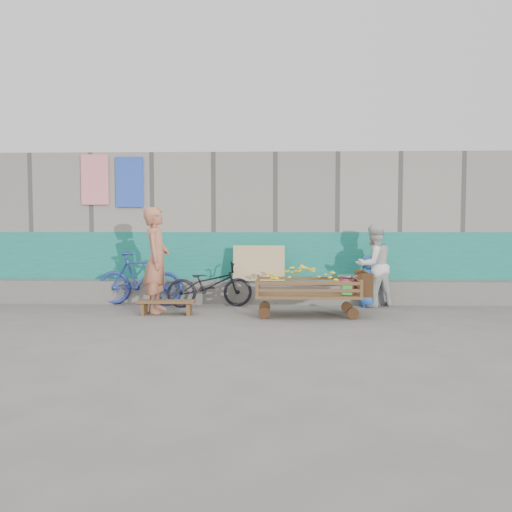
{
  "coord_description": "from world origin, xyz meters",
  "views": [
    {
      "loc": [
        0.52,
        -7.41,
        1.5
      ],
      "look_at": [
        0.27,
        1.2,
        1.0
      ],
      "focal_mm": 35.0,
      "sensor_mm": 36.0,
      "label": 1
    }
  ],
  "objects_px": {
    "banana_cart": "(305,283)",
    "vendor_man": "(157,260)",
    "child": "(368,281)",
    "woman": "(374,265)",
    "bicycle_dark": "(210,285)",
    "bench": "(167,304)",
    "bicycle_blue": "(140,279)"
  },
  "relations": [
    {
      "from": "bench",
      "to": "child",
      "type": "distance_m",
      "value": 3.75
    },
    {
      "from": "woman",
      "to": "bicycle_dark",
      "type": "xyz_separation_m",
      "value": [
        -3.08,
        -0.12,
        -0.36
      ]
    },
    {
      "from": "vendor_man",
      "to": "woman",
      "type": "height_order",
      "value": "vendor_man"
    },
    {
      "from": "banana_cart",
      "to": "bicycle_blue",
      "type": "height_order",
      "value": "bicycle_blue"
    },
    {
      "from": "banana_cart",
      "to": "bench",
      "type": "relative_size",
      "value": 1.95
    },
    {
      "from": "vendor_man",
      "to": "child",
      "type": "relative_size",
      "value": 1.9
    },
    {
      "from": "bench",
      "to": "vendor_man",
      "type": "xyz_separation_m",
      "value": [
        -0.23,
        0.26,
        0.75
      ]
    },
    {
      "from": "bicycle_dark",
      "to": "child",
      "type": "bearing_deg",
      "value": -98.18
    },
    {
      "from": "vendor_man",
      "to": "woman",
      "type": "bearing_deg",
      "value": -80.15
    },
    {
      "from": "bicycle_blue",
      "to": "child",
      "type": "bearing_deg",
      "value": -85.49
    },
    {
      "from": "bicycle_dark",
      "to": "bicycle_blue",
      "type": "bearing_deg",
      "value": 72.62
    },
    {
      "from": "bench",
      "to": "vendor_man",
      "type": "bearing_deg",
      "value": 130.61
    },
    {
      "from": "banana_cart",
      "to": "bicycle_dark",
      "type": "height_order",
      "value": "bicycle_dark"
    },
    {
      "from": "bench",
      "to": "woman",
      "type": "relative_size",
      "value": 0.62
    },
    {
      "from": "vendor_man",
      "to": "bicycle_dark",
      "type": "bearing_deg",
      "value": -56.42
    },
    {
      "from": "banana_cart",
      "to": "vendor_man",
      "type": "bearing_deg",
      "value": 173.49
    },
    {
      "from": "child",
      "to": "bicycle_dark",
      "type": "bearing_deg",
      "value": -7.76
    },
    {
      "from": "bench",
      "to": "child",
      "type": "xyz_separation_m",
      "value": [
        3.62,
        0.93,
        0.31
      ]
    },
    {
      "from": "banana_cart",
      "to": "vendor_man",
      "type": "xyz_separation_m",
      "value": [
        -2.6,
        0.3,
        0.38
      ]
    },
    {
      "from": "woman",
      "to": "bicycle_blue",
      "type": "distance_m",
      "value": 4.45
    },
    {
      "from": "banana_cart",
      "to": "bench",
      "type": "height_order",
      "value": "banana_cart"
    },
    {
      "from": "woman",
      "to": "vendor_man",
      "type": "bearing_deg",
      "value": -15.89
    },
    {
      "from": "vendor_man",
      "to": "bicycle_blue",
      "type": "xyz_separation_m",
      "value": [
        -0.5,
        0.76,
        -0.42
      ]
    },
    {
      "from": "banana_cart",
      "to": "child",
      "type": "relative_size",
      "value": 1.95
    },
    {
      "from": "banana_cart",
      "to": "bicycle_dark",
      "type": "relative_size",
      "value": 1.19
    },
    {
      "from": "vendor_man",
      "to": "child",
      "type": "height_order",
      "value": "vendor_man"
    },
    {
      "from": "child",
      "to": "banana_cart",
      "type": "bearing_deg",
      "value": 28.25
    },
    {
      "from": "vendor_man",
      "to": "bicycle_dark",
      "type": "height_order",
      "value": "vendor_man"
    },
    {
      "from": "bicycle_blue",
      "to": "vendor_man",
      "type": "bearing_deg",
      "value": -141.16
    },
    {
      "from": "bicycle_blue",
      "to": "bench",
      "type": "bearing_deg",
      "value": -139.09
    },
    {
      "from": "banana_cart",
      "to": "vendor_man",
      "type": "distance_m",
      "value": 2.64
    },
    {
      "from": "banana_cart",
      "to": "bicycle_dark",
      "type": "bearing_deg",
      "value": 153.06
    }
  ]
}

